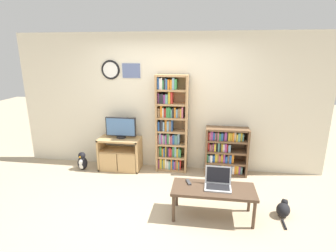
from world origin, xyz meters
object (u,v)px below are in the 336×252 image
bookshelf_tall (170,125)px  bookshelf_short (224,151)px  tv_stand (120,154)px  remote_near_laptop (189,182)px  television (121,128)px  laptop (218,182)px  cat (283,209)px  coffee_table (213,191)px  penguin_figurine (82,162)px

bookshelf_tall → bookshelf_short: size_ratio=2.06×
tv_stand → remote_near_laptop: size_ratio=4.82×
bookshelf_short → television: bearing=-178.4°
laptop → cat: 1.02m
coffee_table → cat: size_ratio=2.44×
bookshelf_short → remote_near_laptop: size_ratio=5.44×
television → coffee_table: (1.75, -1.37, -0.45)m
remote_near_laptop → cat: remote_near_laptop is taller
bookshelf_short → laptop: bookshelf_short is taller
remote_near_laptop → cat: 1.39m
television → remote_near_laptop: (1.40, -1.26, -0.39)m
bookshelf_tall → coffee_table: bookshelf_tall is taller
laptop → remote_near_laptop: laptop is taller
remote_near_laptop → tv_stand: bearing=-58.8°
laptop → remote_near_laptop: (-0.41, 0.05, -0.06)m
cat → penguin_figurine: 3.65m
laptop → tv_stand: bearing=146.6°
cat → penguin_figurine: bearing=-172.8°
bookshelf_tall → bookshelf_short: (1.03, -0.02, -0.46)m
tv_stand → television: television is taller
bookshelf_short → remote_near_laptop: bearing=-113.9°
television → bookshelf_tall: bearing=4.4°
coffee_table → laptop: size_ratio=3.12×
tv_stand → bookshelf_short: 2.02m
remote_near_laptop → cat: bearing=163.7°
television → penguin_figurine: size_ratio=1.64×
bookshelf_short → penguin_figurine: 2.77m
coffee_table → cat: coffee_table is taller
coffee_table → laptop: bearing=42.1°
tv_stand → television: size_ratio=1.35×
penguin_figurine → bookshelf_tall: bearing=8.7°
penguin_figurine → tv_stand: bearing=11.2°
tv_stand → penguin_figurine: (-0.73, -0.14, -0.15)m
coffee_table → penguin_figurine: (-2.51, 1.18, -0.23)m
bookshelf_short → penguin_figurine: bearing=-174.9°
remote_near_laptop → penguin_figurine: bearing=-44.7°
remote_near_laptop → penguin_figurine: (-2.16, 1.08, -0.29)m
tv_stand → bookshelf_short: bearing=2.8°
laptop → cat: (0.94, 0.10, -0.40)m
cat → bookshelf_short: bearing=144.4°
cat → remote_near_laptop: bearing=-154.4°
television → laptop: (1.81, -1.32, -0.33)m
television → cat: bearing=-23.9°
bookshelf_tall → remote_near_laptop: size_ratio=11.19×
television → coffee_table: size_ratio=0.52×
bookshelf_short → cat: 1.52m
remote_near_laptop → penguin_figurine: remote_near_laptop is taller
bookshelf_short → laptop: bearing=-97.3°
remote_near_laptop → bookshelf_short: bearing=-132.2°
television → bookshelf_tall: (0.95, 0.07, 0.07)m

